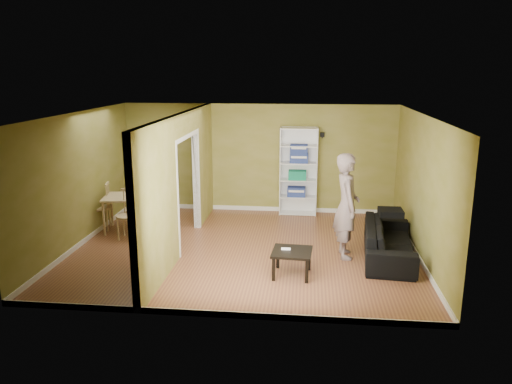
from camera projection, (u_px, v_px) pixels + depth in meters
room_shell at (244, 184)px, 9.35m from camera, size 6.50×6.50×6.50m
partition at (182, 182)px, 9.47m from camera, size 0.22×5.50×2.60m
wall_speaker at (322, 135)px, 11.65m from camera, size 0.10×0.10×0.10m
sofa at (389, 236)px, 9.15m from camera, size 2.29×1.15×0.84m
person at (347, 197)px, 9.05m from camera, size 0.89×0.73×2.28m
bookshelf at (299, 171)px, 11.83m from camera, size 0.88×0.38×2.08m
paper_box_navy_a at (296, 192)px, 11.91m from camera, size 0.43×0.28×0.22m
paper_box_teal at (297, 175)px, 11.81m from camera, size 0.42×0.27×0.21m
paper_box_navy_b at (299, 158)px, 11.70m from camera, size 0.43×0.28×0.22m
paper_box_navy_c at (299, 149)px, 11.66m from camera, size 0.41×0.27×0.21m
coffee_table at (292, 255)px, 8.37m from camera, size 0.65×0.65×0.44m
game_controller at (286, 249)px, 8.40m from camera, size 0.16×0.04×0.03m
dining_table at (133, 199)px, 10.65m from camera, size 1.22×0.82×0.76m
chair_left at (100, 206)px, 10.77m from camera, size 0.56×0.56×1.03m
chair_near at (127, 215)px, 10.17m from camera, size 0.47×0.47×1.01m
chair_far at (142, 202)px, 11.22m from camera, size 0.48×0.48×0.97m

